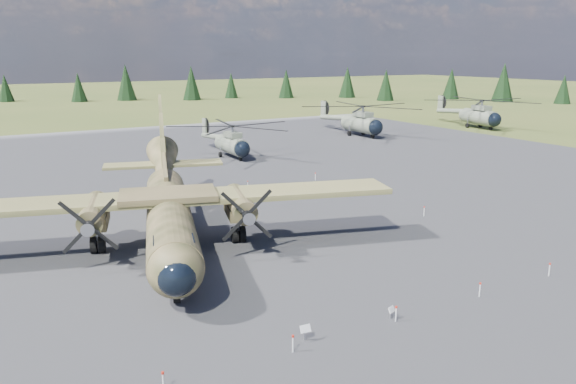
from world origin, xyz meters
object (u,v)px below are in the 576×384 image
transport_plane (168,205)px  helicopter_mid (361,114)px  helicopter_near (231,135)px  helicopter_far (480,108)px

transport_plane → helicopter_mid: size_ratio=1.29×
helicopter_near → helicopter_mid: bearing=16.9°
helicopter_mid → helicopter_far: 24.91m
helicopter_far → helicopter_near: bearing=-164.6°
helicopter_mid → helicopter_far: (24.79, -2.42, 0.10)m
helicopter_near → helicopter_far: (51.26, 5.10, 0.66)m
transport_plane → helicopter_far: transport_plane is taller
transport_plane → helicopter_mid: (44.41, 36.81, 0.65)m
transport_plane → helicopter_far: size_ratio=1.21×
transport_plane → helicopter_near: bearing=74.7°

